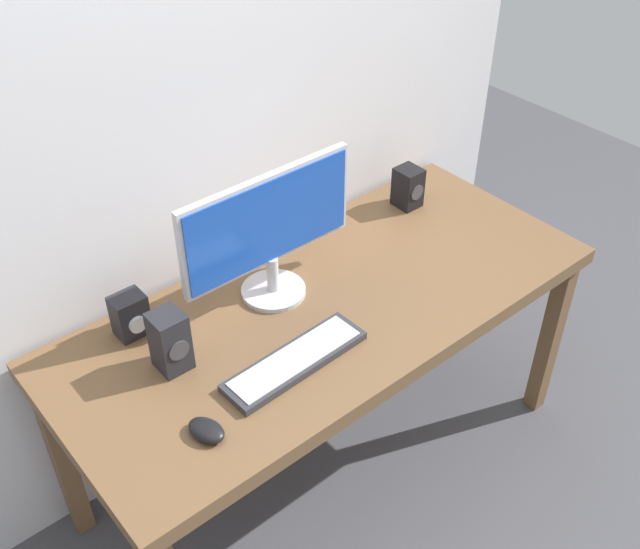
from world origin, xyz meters
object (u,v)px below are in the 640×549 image
object	(u,v)px
keyboard_primary	(295,361)
desk	(327,319)
speaker_right	(408,187)
speaker_left	(170,341)
mouse	(206,430)
audio_controller	(130,315)
monitor	(269,230)

from	to	relation	value
keyboard_primary	desk	bearing A→B (deg)	31.03
speaker_right	speaker_left	xyz separation A→B (m)	(-1.07, -0.16, 0.02)
keyboard_primary	mouse	distance (m)	0.33
speaker_right	audio_controller	world-z (taller)	speaker_right
desk	speaker_right	bearing A→B (deg)	21.64
speaker_right	audio_controller	size ratio (longest dim) A/B	1.11
speaker_left	speaker_right	bearing A→B (deg)	8.48
keyboard_primary	speaker_left	xyz separation A→B (m)	(-0.26, 0.21, 0.08)
speaker_right	speaker_left	bearing A→B (deg)	-171.52
keyboard_primary	speaker_left	bearing A→B (deg)	140.90
speaker_right	audio_controller	bearing A→B (deg)	178.34
speaker_left	mouse	bearing A→B (deg)	-103.84
monitor	speaker_left	xyz separation A→B (m)	(-0.40, -0.08, -0.14)
desk	monitor	bearing A→B (deg)	124.43
keyboard_primary	monitor	bearing A→B (deg)	64.21
monitor	speaker_left	bearing A→B (deg)	-168.51
speaker_right	speaker_left	size ratio (longest dim) A/B	0.80
audio_controller	mouse	bearing A→B (deg)	-95.75
monitor	desk	bearing A→B (deg)	-55.57
monitor	keyboard_primary	distance (m)	0.39
monitor	audio_controller	distance (m)	0.47
speaker_right	speaker_left	distance (m)	1.08
audio_controller	speaker_left	bearing A→B (deg)	-84.32
desk	mouse	bearing A→B (deg)	-160.84
desk	audio_controller	xyz separation A→B (m)	(-0.52, 0.26, 0.14)
desk	keyboard_primary	distance (m)	0.30
desk	mouse	size ratio (longest dim) A/B	16.05
monitor	mouse	world-z (taller)	monitor
monitor	speaker_right	world-z (taller)	monitor
monitor	speaker_left	world-z (taller)	monitor
desk	audio_controller	distance (m)	0.60
mouse	speaker_left	bearing A→B (deg)	62.58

